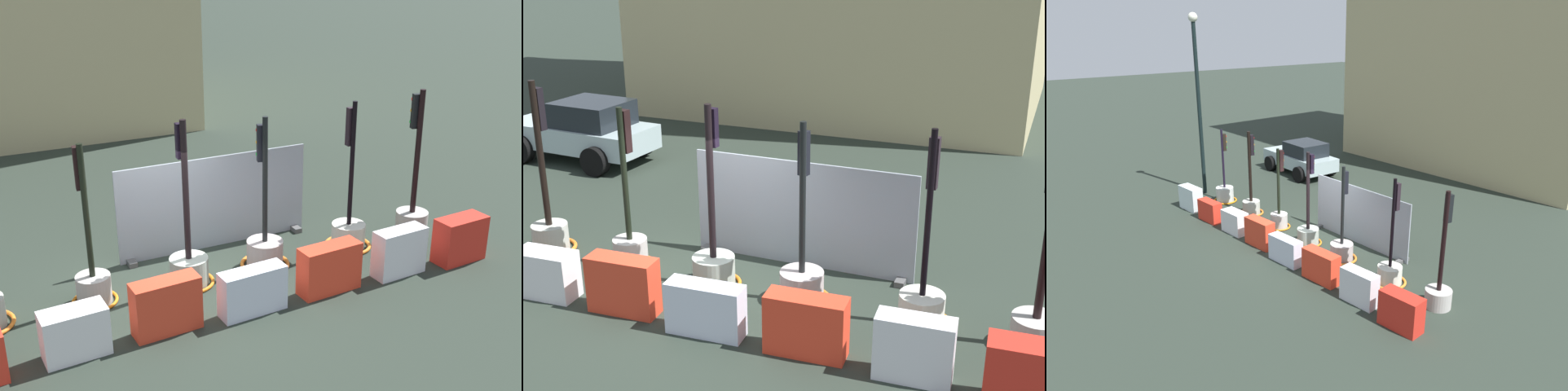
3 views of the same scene
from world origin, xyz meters
The scene contains 15 objects.
ground_plane centered at (0.00, 0.00, 0.00)m, with size 120.00×120.00×0.00m, color #262F27.
traffic_light_1 centered at (-3.32, 0.21, 0.53)m, with size 0.91×0.91×3.14m.
traffic_light_2 centered at (-1.57, 0.19, 0.53)m, with size 0.79×0.79×2.84m.
traffic_light_3 centered at (0.12, 0.08, 0.48)m, with size 0.91×0.91×3.06m.
traffic_light_4 centered at (1.66, 0.10, 0.41)m, with size 0.95×0.95×2.93m.
traffic_light_5 centered at (3.55, 0.10, 0.41)m, with size 0.95×0.95×3.01m.
traffic_light_6 centered at (5.14, 0.10, 0.61)m, with size 0.67×0.67×3.08m.
construction_barrier_2 centered at (-2.18, -1.25, 0.39)m, with size 1.00×0.53×0.77m.
construction_barrier_3 centered at (-0.75, -1.22, 0.45)m, with size 1.11×0.46×0.90m.
construction_barrier_4 centered at (0.72, -1.32, 0.40)m, with size 1.16×0.44×0.79m.
construction_barrier_5 centered at (2.24, -1.26, 0.44)m, with size 1.16×0.47×0.88m.
construction_barrier_6 centered at (3.73, -1.30, 0.45)m, with size 1.04×0.44×0.90m.
construction_barrier_7 centered at (5.13, -1.36, 0.44)m, with size 1.05×0.52×0.89m.
car_silver_hatchback centered at (-6.21, 5.05, 0.79)m, with size 3.95×2.27×1.58m.
site_fence_panel centered at (1.18, 1.35, 0.90)m, with size 4.00×0.50×1.89m.
Camera 2 is at (5.11, -9.10, 5.40)m, focal length 48.20 mm.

